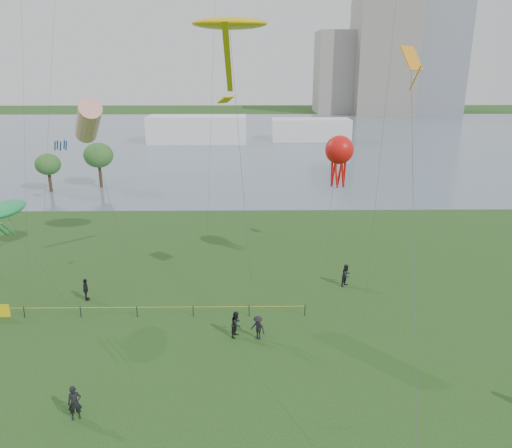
{
  "coord_description": "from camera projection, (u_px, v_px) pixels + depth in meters",
  "views": [
    {
      "loc": [
        -0.42,
        -18.71,
        17.3
      ],
      "look_at": [
        0.0,
        10.0,
        8.0
      ],
      "focal_mm": 35.0,
      "sensor_mm": 36.0,
      "label": 1
    }
  ],
  "objects": [
    {
      "name": "kite_octopus",
      "position": [
        339.0,
        151.0,
        38.62
      ],
      "size": [
        4.13,
        9.7,
        12.0
      ],
      "rotation": [
        0.0,
        0.0,
        0.13
      ],
      "color": "#3F3F42"
    },
    {
      "name": "spectator_a",
      "position": [
        236.0,
        324.0,
        32.87
      ],
      "size": [
        0.95,
        1.06,
        1.78
      ],
      "primitive_type": "imported",
      "rotation": [
        0.0,
        0.0,
        1.19
      ],
      "color": "black",
      "rests_on": "ground_plane"
    },
    {
      "name": "spectator_f",
      "position": [
        75.0,
        403.0,
        25.16
      ],
      "size": [
        0.79,
        0.65,
        1.87
      ],
      "primitive_type": "imported",
      "rotation": [
        0.0,
        0.0,
        0.33
      ],
      "color": "black",
      "rests_on": "ground_plane"
    },
    {
      "name": "kite_windsock",
      "position": [
        88.0,
        121.0,
        37.11
      ],
      "size": [
        5.44,
        4.99,
        15.0
      ],
      "rotation": [
        0.0,
        0.0,
        -0.43
      ],
      "color": "#3F3F42"
    },
    {
      "name": "spectator_g",
      "position": [
        346.0,
        275.0,
        40.35
      ],
      "size": [
        1.11,
        1.12,
        1.83
      ],
      "primitive_type": "imported",
      "rotation": [
        0.0,
        0.0,
        0.8
      ],
      "color": "black",
      "rests_on": "ground_plane"
    },
    {
      "name": "spectator_c",
      "position": [
        86.0,
        290.0,
        37.92
      ],
      "size": [
        0.59,
        1.07,
        1.73
      ],
      "primitive_type": "imported",
      "rotation": [
        0.0,
        0.0,
        1.74
      ],
      "color": "black",
      "rests_on": "ground_plane"
    },
    {
      "name": "spectator_b",
      "position": [
        258.0,
        328.0,
        32.56
      ],
      "size": [
        1.22,
        1.12,
        1.65
      ],
      "primitive_type": "imported",
      "rotation": [
        0.0,
        0.0,
        -0.63
      ],
      "color": "black",
      "rests_on": "ground_plane"
    },
    {
      "name": "fence",
      "position": [
        51.0,
        310.0,
        35.39
      ],
      "size": [
        24.07,
        0.07,
        1.05
      ],
      "color": "black",
      "rests_on": "ground_plane"
    },
    {
      "name": "pavilion_right",
      "position": [
        311.0,
        130.0,
        115.78
      ],
      "size": [
        18.0,
        7.0,
        5.0
      ],
      "primitive_type": "cube",
      "color": "white",
      "rests_on": "ground_plane"
    },
    {
      "name": "pavilion_left",
      "position": [
        197.0,
        129.0,
        112.42
      ],
      "size": [
        22.0,
        8.0,
        6.0
      ],
      "primitive_type": "cube",
      "color": "white",
      "rests_on": "ground_plane"
    },
    {
      "name": "building_mid",
      "position": [
        383.0,
        58.0,
        172.02
      ],
      "size": [
        20.0,
        20.0,
        38.0
      ],
      "primitive_type": "cube",
      "color": "gray",
      "rests_on": "ground_plane"
    },
    {
      "name": "kite_delta",
      "position": [
        412.0,
        79.0,
        26.2
      ],
      "size": [
        3.63,
        16.08,
        18.18
      ],
      "rotation": [
        0.0,
        0.0,
        -0.06
      ],
      "color": "#3F3F42"
    },
    {
      "name": "lake",
      "position": [
        251.0,
        139.0,
        118.26
      ],
      "size": [
        400.0,
        120.0,
        0.08
      ],
      "primitive_type": "cube",
      "color": "slate",
      "rests_on": "ground_plane"
    },
    {
      "name": "kite_stingray",
      "position": [
        230.0,
        24.0,
        33.81
      ],
      "size": [
        5.17,
        10.09,
        20.26
      ],
      "rotation": [
        0.0,
        0.0,
        -0.22
      ],
      "color": "#3F3F42"
    },
    {
      "name": "building_low",
      "position": [
        339.0,
        72.0,
        179.08
      ],
      "size": [
        16.0,
        18.0,
        28.0
      ],
      "primitive_type": "cube",
      "color": "gray",
      "rests_on": "ground_plane"
    },
    {
      "name": "kite_creature",
      "position": [
        4.0,
        209.0,
        35.84
      ],
      "size": [
        5.06,
        4.73,
        7.72
      ],
      "rotation": [
        0.0,
        0.0,
        0.23
      ],
      "color": "#3F3F42"
    }
  ]
}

